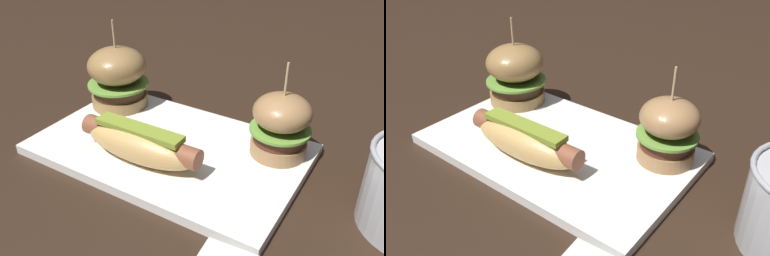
% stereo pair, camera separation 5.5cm
% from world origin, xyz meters
% --- Properties ---
extents(ground_plane, '(3.00, 3.00, 0.00)m').
position_xyz_m(ground_plane, '(0.00, 0.00, 0.00)').
color(ground_plane, black).
extents(platter_main, '(0.38, 0.23, 0.01)m').
position_xyz_m(platter_main, '(0.00, 0.00, 0.01)').
color(platter_main, white).
rests_on(platter_main, ground).
extents(hot_dog, '(0.18, 0.06, 0.05)m').
position_xyz_m(hot_dog, '(-0.01, -0.05, 0.04)').
color(hot_dog, tan).
rests_on(hot_dog, platter_main).
extents(slider_left, '(0.10, 0.10, 0.15)m').
position_xyz_m(slider_left, '(-0.14, 0.06, 0.07)').
color(slider_left, olive).
rests_on(slider_left, platter_main).
extents(slider_right, '(0.08, 0.08, 0.13)m').
position_xyz_m(slider_right, '(0.14, 0.06, 0.06)').
color(slider_right, '#A5794C').
rests_on(slider_right, platter_main).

